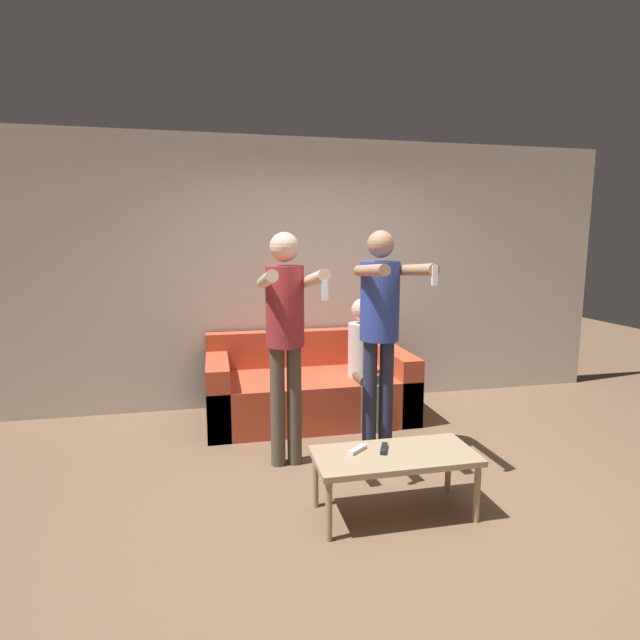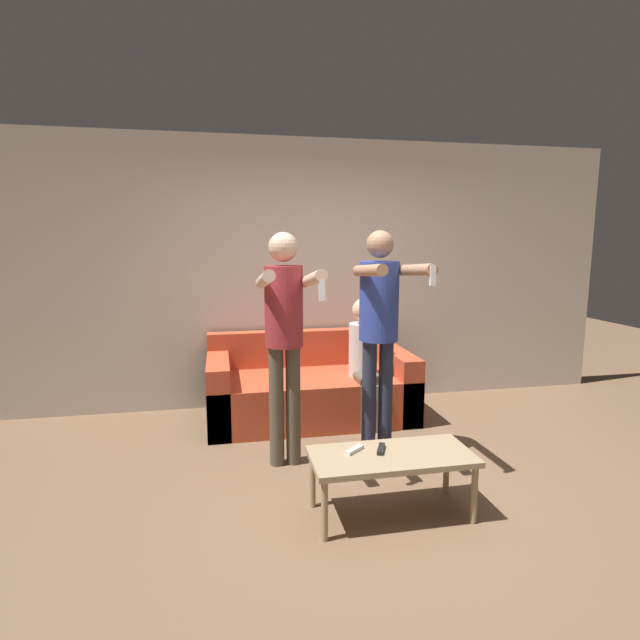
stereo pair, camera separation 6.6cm
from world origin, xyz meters
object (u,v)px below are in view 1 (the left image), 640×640
person_standing_right (380,318)px  coffee_table (395,460)px  person_seated (365,356)px  person_standing_left (286,324)px  remote_near (384,449)px  couch (309,389)px  remote_far (358,450)px

person_standing_right → coffee_table: size_ratio=1.77×
person_seated → person_standing_left: bearing=-138.0°
remote_near → person_seated: bearing=77.3°
couch → coffee_table: couch is taller
person_seated → remote_near: person_seated is taller
person_seated → coffee_table: person_seated is taller
person_standing_left → person_seated: size_ratio=1.50×
couch → remote_near: couch is taller
person_seated → remote_far: 1.60m
couch → person_seated: size_ratio=1.64×
couch → person_standing_left: 1.34m
person_seated → remote_near: 1.57m
couch → remote_near: size_ratio=12.64×
person_standing_left → coffee_table: person_standing_left is taller
person_standing_right → person_seated: person_standing_right is taller
remote_near → remote_far: same height
couch → person_seated: bearing=-27.1°
person_seated → coffee_table: bearing=-100.5°
person_seated → remote_far: (-0.51, -1.50, -0.22)m
remote_far → person_standing_left: bearing=114.1°
remote_far → person_standing_right: bearing=62.4°
couch → person_standing_right: size_ratio=1.08×
person_standing_right → remote_far: bearing=-117.6°
person_standing_right → person_seated: size_ratio=1.52×
person_seated → coffee_table: 1.63m
person_standing_right → remote_far: 1.09m
person_standing_left → person_standing_right: size_ratio=0.99×
remote_near → remote_far: bearing=173.0°
coffee_table → remote_near: size_ratio=6.59×
person_standing_left → remote_near: bearing=-57.0°
coffee_table → remote_near: 0.09m
person_standing_right → remote_far: person_standing_right is taller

